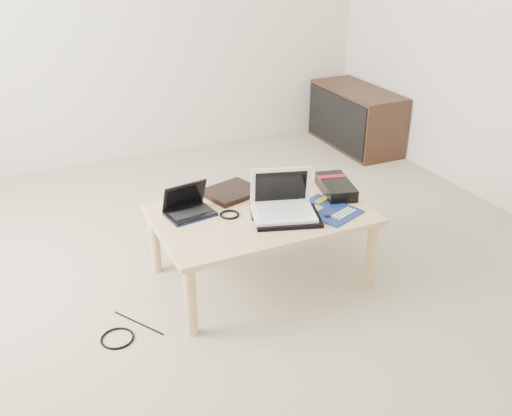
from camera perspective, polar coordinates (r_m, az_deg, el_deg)
name	(u,v)px	position (r m, az deg, el deg)	size (l,w,h in m)	color
ground	(229,276)	(3.17, -2.76, -6.80)	(4.00, 4.00, 0.00)	#ADA58C
coffee_table	(261,220)	(2.98, 0.52, -1.24)	(1.10, 0.70, 0.40)	#D3B77F
media_cabinet	(355,118)	(5.00, 9.89, 8.88)	(0.41, 0.90, 0.50)	#372016
book	(231,192)	(3.14, -2.48, 1.61)	(0.34, 0.30, 0.03)	black
netbook	(188,208)	(2.94, -6.78, 0.02)	(0.26, 0.21, 0.17)	black
tablet	(275,211)	(2.96, 1.91, -0.26)	(0.30, 0.27, 0.01)	black
remote	(294,203)	(3.03, 3.87, 0.51)	(0.10, 0.21, 0.02)	silver
neoprene_sleeve	(287,217)	(2.88, 3.09, -0.94)	(0.33, 0.24, 0.02)	black
white_laptop	(283,204)	(2.89, 2.68, 0.39)	(0.36, 0.30, 0.23)	white
motherboard	(327,210)	(2.99, 7.14, -0.17)	(0.34, 0.38, 0.01)	navy
gpu_box	(336,187)	(3.19, 7.98, 2.13)	(0.23, 0.34, 0.07)	black
cable_coil	(230,215)	(2.92, -2.66, -0.66)	(0.10, 0.10, 0.01)	black
floor_cable_coil	(117,338)	(2.81, -13.70, -12.54)	(0.16, 0.16, 0.01)	black
floor_cable_trail	(138,323)	(2.88, -11.68, -11.19)	(0.01, 0.01, 0.32)	black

